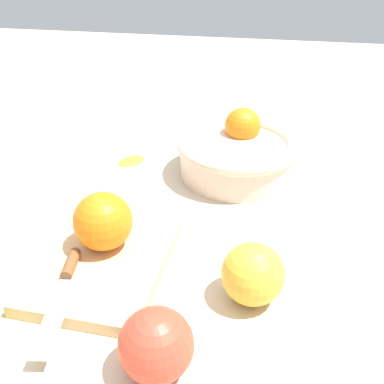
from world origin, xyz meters
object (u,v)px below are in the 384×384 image
cutting_board (104,263)px  orange_on_board (103,221)px  apple_back_right (253,274)px  bowl (237,153)px  apple_back_right_2 (156,345)px  knife (63,285)px

cutting_board → orange_on_board: (-0.02, -0.01, 0.05)m
cutting_board → apple_back_right: bearing=84.3°
bowl → apple_back_right_2: 0.41m
cutting_board → apple_back_right_2: 0.17m
cutting_board → knife: 0.07m
bowl → apple_back_right: bowl is taller
apple_back_right_2 → orange_on_board: bearing=-145.7°
cutting_board → apple_back_right: size_ratio=2.83×
knife → cutting_board: bearing=156.8°
bowl → orange_on_board: 0.29m
orange_on_board → knife: bearing=-13.3°
orange_on_board → apple_back_right: size_ratio=1.03×
bowl → cutting_board: 0.31m
cutting_board → apple_back_right_2: apple_back_right_2 is taller
knife → apple_back_right_2: bearing=59.8°
cutting_board → orange_on_board: bearing=-166.8°
apple_back_right_2 → cutting_board: bearing=-142.6°
cutting_board → apple_back_right_2: size_ratio=2.81×
orange_on_board → apple_back_right: 0.19m
bowl → orange_on_board: (0.25, -0.14, 0.01)m
knife → orange_on_board: bearing=166.7°
bowl → apple_back_right: size_ratio=2.82×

